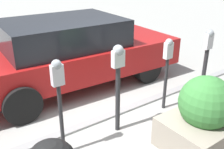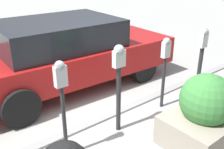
{
  "view_description": "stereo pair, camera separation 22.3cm",
  "coord_description": "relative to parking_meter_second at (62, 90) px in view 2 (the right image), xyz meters",
  "views": [
    {
      "loc": [
        -2.21,
        -3.2,
        2.53
      ],
      "look_at": [
        0.0,
        -0.09,
        0.89
      ],
      "focal_mm": 42.0,
      "sensor_mm": 36.0,
      "label": 1
    },
    {
      "loc": [
        -2.39,
        -3.06,
        2.53
      ],
      "look_at": [
        0.0,
        -0.09,
        0.89
      ],
      "focal_mm": 42.0,
      "sensor_mm": 36.0,
      "label": 2
    }
  ],
  "objects": [
    {
      "name": "parking_meter_farthest",
      "position": [
        3.11,
        0.0,
        -0.13
      ],
      "size": [
        0.18,
        0.15,
        1.37
      ],
      "color": "#232326",
      "rests_on": "ground_plane"
    },
    {
      "name": "curb_strip",
      "position": [
        1.02,
        0.41,
        -1.01
      ],
      "size": [
        15.27,
        0.16,
        0.04
      ],
      "color": "gray",
      "rests_on": "ground_plane"
    },
    {
      "name": "parking_meter_second",
      "position": [
        0.0,
        0.0,
        0.0
      ],
      "size": [
        0.16,
        0.13,
        1.43
      ],
      "color": "#232326",
      "rests_on": "ground_plane"
    },
    {
      "name": "parked_car_front",
      "position": [
        1.17,
        2.03,
        -0.26
      ],
      "size": [
        4.66,
        2.11,
        1.47
      ],
      "rotation": [
        0.0,
        0.0,
        -0.04
      ],
      "color": "maroon",
      "rests_on": "ground_plane"
    },
    {
      "name": "planter_box",
      "position": [
        1.75,
        -1.01,
        -0.56
      ],
      "size": [
        1.17,
        0.89,
        1.1
      ],
      "color": "gray",
      "rests_on": "ground_plane"
    },
    {
      "name": "parking_meter_fourth",
      "position": [
        2.09,
        0.07,
        -0.08
      ],
      "size": [
        0.15,
        0.13,
        1.34
      ],
      "color": "#232326",
      "rests_on": "ground_plane"
    },
    {
      "name": "parking_meter_middle",
      "position": [
        0.97,
        0.02,
        -0.03
      ],
      "size": [
        0.19,
        0.16,
        1.44
      ],
      "color": "#232326",
      "rests_on": "ground_plane"
    },
    {
      "name": "ground_plane",
      "position": [
        1.02,
        0.33,
        -1.03
      ],
      "size": [
        40.0,
        40.0,
        0.0
      ],
      "primitive_type": "plane",
      "color": "#999993"
    }
  ]
}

